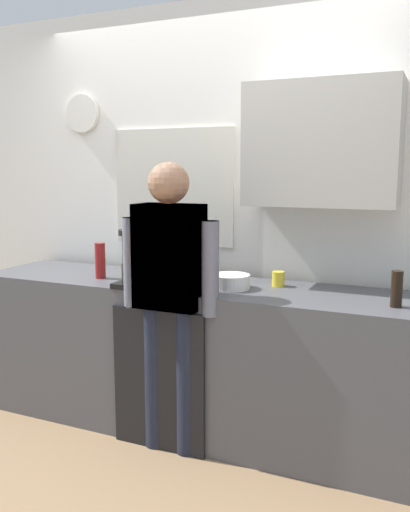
{
  "coord_description": "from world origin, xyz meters",
  "views": [
    {
      "loc": [
        1.36,
        -2.55,
        1.56
      ],
      "look_at": [
        0.1,
        0.25,
        1.07
      ],
      "focal_mm": 38.31,
      "sensor_mm": 36.0,
      "label": 1
    }
  ],
  "objects": [
    {
      "name": "bottle_clear_soda",
      "position": [
        -0.33,
        0.28,
        1.04
      ],
      "size": [
        0.09,
        0.09,
        0.28
      ],
      "primitive_type": "cylinder",
      "color": "#2D8C33",
      "rests_on": "kitchen_counter"
    },
    {
      "name": "kitchen_counter",
      "position": [
        0.0,
        0.3,
        0.45
      ],
      "size": [
        2.76,
        0.64,
        0.9
      ],
      "primitive_type": "cube",
      "color": "#4C4C51",
      "rests_on": "ground_plane"
    },
    {
      "name": "mixing_bowl",
      "position": [
        0.25,
        0.26,
        0.94
      ],
      "size": [
        0.22,
        0.22,
        0.08
      ],
      "primitive_type": "cylinder",
      "color": "white",
      "rests_on": "kitchen_counter"
    },
    {
      "name": "coffee_maker",
      "position": [
        -0.26,
        0.1,
        1.04
      ],
      "size": [
        0.2,
        0.2,
        0.33
      ],
      "color": "black",
      "rests_on": "kitchen_counter"
    },
    {
      "name": "person_at_sink",
      "position": [
        0.0,
        0.0,
        0.95
      ],
      "size": [
        0.57,
        0.22,
        1.6
      ],
      "rotation": [
        0.0,
        0.0,
        0.12
      ],
      "color": "#3F4766",
      "rests_on": "ground_plane"
    },
    {
      "name": "bottle_red_vinegar",
      "position": [
        -0.59,
        0.21,
        1.01
      ],
      "size": [
        0.06,
        0.06,
        0.22
      ],
      "primitive_type": "cylinder",
      "color": "maroon",
      "rests_on": "kitchen_counter"
    },
    {
      "name": "ground_plane",
      "position": [
        0.0,
        0.0,
        0.0
      ],
      "size": [
        8.0,
        8.0,
        0.0
      ],
      "primitive_type": "plane",
      "color": "#8C6D4C"
    },
    {
      "name": "dishwasher_panel",
      "position": [
        -0.06,
        -0.03,
        0.4
      ],
      "size": [
        0.56,
        0.02,
        0.81
      ],
      "primitive_type": "cube",
      "color": "black",
      "rests_on": "ground_plane"
    },
    {
      "name": "cup_yellow_cup",
      "position": [
        0.48,
        0.43,
        0.94
      ],
      "size": [
        0.07,
        0.07,
        0.08
      ],
      "primitive_type": "cylinder",
      "color": "yellow",
      "rests_on": "kitchen_counter"
    },
    {
      "name": "back_wall_assembly",
      "position": [
        0.08,
        0.7,
        1.36
      ],
      "size": [
        4.36,
        0.42,
        2.6
      ],
      "color": "white",
      "rests_on": "ground_plane"
    },
    {
      "name": "bottle_dark_sauce",
      "position": [
        1.14,
        0.2,
        0.99
      ],
      "size": [
        0.06,
        0.06,
        0.18
      ],
      "primitive_type": "cylinder",
      "color": "black",
      "rests_on": "kitchen_counter"
    },
    {
      "name": "person_guest",
      "position": [
        0.0,
        0.0,
        0.95
      ],
      "size": [
        0.57,
        0.22,
        1.6
      ],
      "rotation": [
        0.0,
        0.0,
        3.38
      ],
      "color": "#3F4766",
      "rests_on": "ground_plane"
    }
  ]
}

